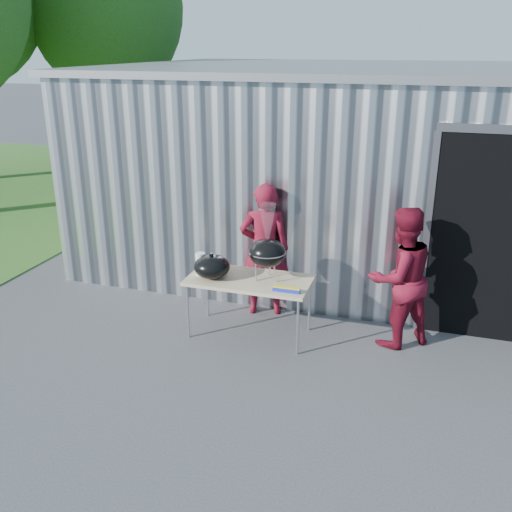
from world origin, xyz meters
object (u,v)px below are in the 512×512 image
(person_bystander, at_px, (400,278))
(person_cook, at_px, (264,250))
(kettle_grill, at_px, (267,247))
(folding_table, at_px, (249,282))

(person_bystander, bearing_deg, person_cook, -49.82)
(kettle_grill, height_order, person_cook, person_cook)
(folding_table, relative_size, person_bystander, 0.88)
(person_cook, bearing_deg, kettle_grill, 92.76)
(folding_table, xyz_separation_m, kettle_grill, (0.21, 0.05, 0.46))
(folding_table, relative_size, person_cook, 0.84)
(kettle_grill, distance_m, person_bystander, 1.60)
(folding_table, bearing_deg, person_cook, 90.66)
(folding_table, xyz_separation_m, person_cook, (-0.01, 0.66, 0.18))
(folding_table, distance_m, person_bystander, 1.79)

